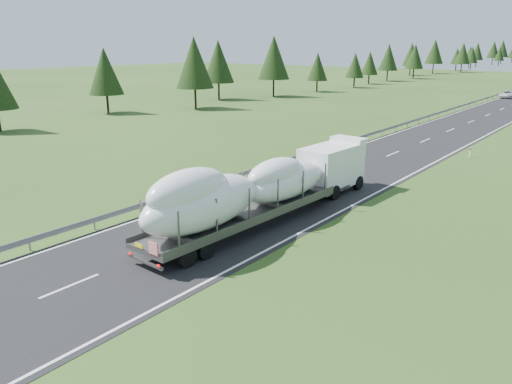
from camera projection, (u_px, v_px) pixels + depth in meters
The scene contains 5 objects.
ground at pixel (207, 230), 29.43m from camera, with size 400.00×400.00×0.00m, color #2A4617.
guardrail at pixel (507, 92), 107.88m from camera, with size 0.10×400.00×0.76m.
tree_line_left at pixel (410, 55), 161.44m from camera, with size 15.95×359.89×12.58m.
boat_truck at pixel (261, 186), 29.94m from camera, with size 3.46×20.56×4.53m.
distant_van at pixel (509, 94), 100.91m from camera, with size 2.48×5.38×1.50m, color silver.
Camera 1 is at (19.26, -19.93, 10.56)m, focal length 35.00 mm.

